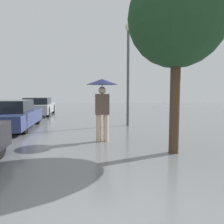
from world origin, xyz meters
TOP-DOWN VIEW (x-y plane):
  - pedestrian at (0.25, 4.91)m, footprint 0.99×0.99m
  - parked_car_middle at (-3.36, 7.82)m, footprint 1.87×4.22m
  - parked_car_farthest at (-3.25, 13.51)m, footprint 1.79×4.28m
  - tree at (1.93, 3.32)m, footprint 2.41×2.41m
  - street_lamp at (1.78, 8.08)m, footprint 0.32×0.32m

SIDE VIEW (x-z plane):
  - parked_car_middle at x=-3.36m, z-range -0.04..1.18m
  - parked_car_farthest at x=-3.25m, z-range -0.02..1.17m
  - pedestrian at x=0.25m, z-range 0.50..2.47m
  - street_lamp at x=1.78m, z-range 0.61..5.27m
  - tree at x=1.93m, z-range 1.05..5.62m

